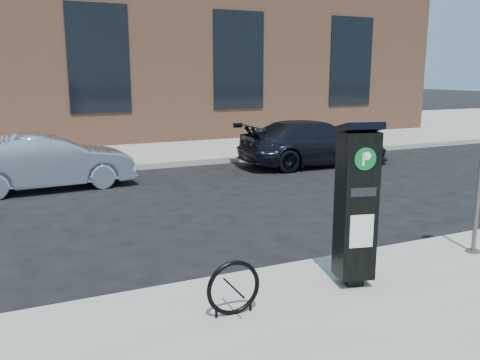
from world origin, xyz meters
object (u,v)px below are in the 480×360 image
parking_kiosk (356,203)px  car_silver (48,162)px  bike_rack (234,288)px  car_dark (314,143)px

parking_kiosk → car_silver: (-2.74, 7.41, -0.51)m
parking_kiosk → bike_rack: (-1.56, -0.12, -0.69)m
car_silver → car_dark: 7.05m
parking_kiosk → car_silver: 7.92m
car_silver → car_dark: (7.05, 0.09, 0.02)m
bike_rack → car_dark: bearing=52.8°
parking_kiosk → car_dark: 8.66m
bike_rack → car_dark: size_ratio=0.13×
bike_rack → car_silver: car_silver is taller
bike_rack → car_silver: 7.62m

